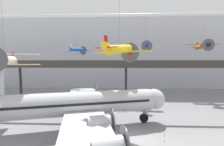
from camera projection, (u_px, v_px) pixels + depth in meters
The scene contains 11 objects.
ground_plane at pixel (136, 138), 18.14m from camera, with size 260.00×260.00×0.00m, color gray.
hangar_back_wall at pixel (124, 53), 52.37m from camera, with size 140.00×3.00×24.22m.
mezzanine_walkway at pixel (126, 66), 40.38m from camera, with size 110.00×3.20×9.54m.
ceiling_truss_beam at pixel (129, 15), 30.37m from camera, with size 120.00×0.60×0.60m.
airliner_silver_main at pixel (77, 104), 20.39m from camera, with size 25.99×30.11×9.66m.
suspended_plane_white_twin at pixel (146, 46), 33.88m from camera, with size 6.61×5.40×7.01m.
suspended_plane_orange_highwing at pixel (202, 46), 38.81m from camera, with size 8.21×6.69×6.58m.
suspended_plane_blue_trainer at pixel (77, 50), 38.40m from camera, with size 6.26×5.47×7.30m.
suspended_plane_yellow_lowwing at pixel (119, 49), 22.16m from camera, with size 8.80×7.95×9.24m.
suspended_plane_cream_biplane at pixel (4, 61), 20.29m from camera, with size 8.80×7.46×10.25m.
stanchion_barrier at pixel (164, 137), 17.77m from camera, with size 0.36×0.36×1.08m.
Camera 1 is at (-2.11, -17.57, 9.27)m, focal length 24.00 mm.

